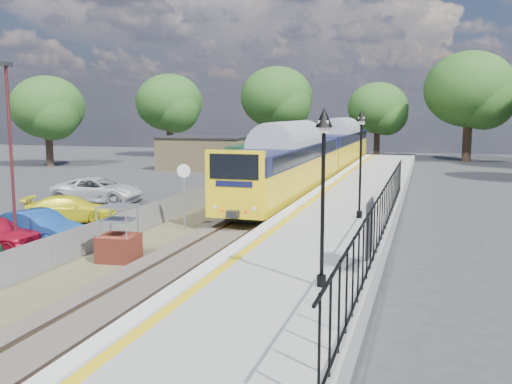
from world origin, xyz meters
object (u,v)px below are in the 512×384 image
at_px(train, 320,151).
at_px(car_blue, 39,227).
at_px(victorian_lamp_north, 361,138).
at_px(carpark_lamp, 11,146).
at_px(speed_sign, 184,185).
at_px(car_yellow, 71,209).
at_px(brick_plinth, 118,235).
at_px(victorian_lamp_south, 323,156).
at_px(car_white, 98,190).

xyz_separation_m(train, car_blue, (-7.19, -24.29, -1.65)).
bearing_deg(victorian_lamp_north, carpark_lamp, -153.21).
bearing_deg(carpark_lamp, victorian_lamp_north, 26.79).
height_order(speed_sign, car_blue, speed_sign).
bearing_deg(train, victorian_lamp_north, -74.80).
bearing_deg(car_yellow, brick_plinth, -154.70).
relative_size(victorian_lamp_south, carpark_lamp, 0.64).
distance_m(victorian_lamp_north, car_white, 17.34).
distance_m(victorian_lamp_north, car_yellow, 14.56).
bearing_deg(car_blue, car_white, 31.10).
height_order(victorian_lamp_south, victorian_lamp_north, same).
relative_size(victorian_lamp_north, brick_plinth, 2.19).
relative_size(car_blue, car_white, 0.77).
relative_size(train, speed_sign, 13.34).
bearing_deg(brick_plinth, carpark_lamp, 178.00).
bearing_deg(carpark_lamp, speed_sign, 50.60).
relative_size(brick_plinth, speed_sign, 0.69).
xyz_separation_m(victorian_lamp_north, car_blue, (-12.49, -4.77, -3.61)).
height_order(speed_sign, carpark_lamp, carpark_lamp).
xyz_separation_m(speed_sign, carpark_lamp, (-4.59, -5.59, 1.99)).
xyz_separation_m(victorian_lamp_south, train, (-5.50, 29.51, -1.96)).
bearing_deg(victorian_lamp_north, speed_sign, -175.12).
distance_m(brick_plinth, speed_sign, 5.85).
relative_size(train, car_blue, 9.74).
bearing_deg(victorian_lamp_north, train, 105.20).
bearing_deg(car_yellow, victorian_lamp_north, -109.16).
height_order(train, car_yellow, train).
relative_size(carpark_lamp, car_blue, 1.72).
relative_size(victorian_lamp_north, carpark_lamp, 0.64).
height_order(car_blue, car_white, car_white).
relative_size(victorian_lamp_north, car_blue, 1.10).
relative_size(victorian_lamp_south, speed_sign, 1.50).
bearing_deg(car_blue, speed_sign, -37.31).
bearing_deg(victorian_lamp_north, car_yellow, -178.89).
distance_m(victorian_lamp_north, carpark_lamp, 13.88).
distance_m(speed_sign, car_blue, 6.39).
height_order(victorian_lamp_south, brick_plinth, victorian_lamp_south).
bearing_deg(car_white, brick_plinth, -150.46).
height_order(speed_sign, car_white, speed_sign).
xyz_separation_m(train, carpark_lamp, (-7.09, -25.77, 1.76)).
bearing_deg(victorian_lamp_south, train, 100.56).
relative_size(victorian_lamp_south, car_yellow, 1.05).
height_order(victorian_lamp_north, car_white, victorian_lamp_north).
relative_size(victorian_lamp_south, brick_plinth, 2.19).
distance_m(brick_plinth, carpark_lamp, 5.52).
relative_size(train, car_white, 7.54).
distance_m(brick_plinth, car_yellow, 8.78).
bearing_deg(brick_plinth, car_blue, 160.60).
bearing_deg(carpark_lamp, car_white, 107.72).
relative_size(train, carpark_lamp, 5.66).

